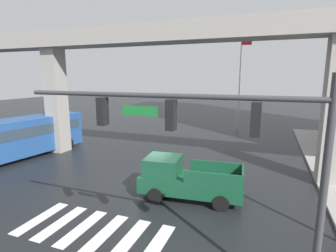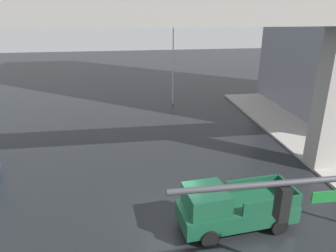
% 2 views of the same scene
% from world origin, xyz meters
% --- Properties ---
extents(ground_plane, '(120.00, 120.00, 0.00)m').
position_xyz_m(ground_plane, '(0.00, 0.00, 0.00)').
color(ground_plane, black).
extents(crosswalk_stripes, '(6.05, 2.80, 0.01)m').
position_xyz_m(crosswalk_stripes, '(-0.00, -5.27, 0.01)').
color(crosswalk_stripes, silver).
rests_on(crosswalk_stripes, ground).
extents(elevated_overpass, '(59.52, 2.14, 9.48)m').
position_xyz_m(elevated_overpass, '(0.00, 3.57, 8.15)').
color(elevated_overpass, '#9E9991').
rests_on(elevated_overpass, ground).
extents(pickup_truck, '(5.26, 2.46, 2.08)m').
position_xyz_m(pickup_truck, '(2.57, -1.11, 0.99)').
color(pickup_truck, '#14472D').
rests_on(pickup_truck, ground).
extents(city_bus, '(4.04, 11.05, 2.99)m').
position_xyz_m(city_bus, '(-11.26, 0.64, 1.72)').
color(city_bus, '#234C8C').
rests_on(city_bus, ground).
extents(traffic_signal_mast, '(8.69, 0.32, 6.20)m').
position_xyz_m(traffic_signal_mast, '(4.93, -6.57, 4.56)').
color(traffic_signal_mast, '#38383D').
rests_on(traffic_signal_mast, ground).
extents(flagpole, '(1.16, 0.12, 10.38)m').
position_xyz_m(flagpole, '(3.19, 17.94, 5.99)').
color(flagpole, silver).
rests_on(flagpole, ground).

